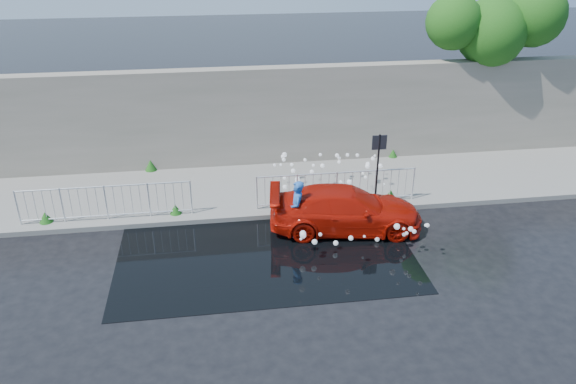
# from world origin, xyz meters

# --- Properties ---
(ground) EXTENTS (90.00, 90.00, 0.00)m
(ground) POSITION_xyz_m (0.00, 0.00, 0.00)
(ground) COLOR black
(ground) RESTS_ON ground
(pavement) EXTENTS (30.00, 4.00, 0.15)m
(pavement) POSITION_xyz_m (0.00, 5.00, 0.07)
(pavement) COLOR slate
(pavement) RESTS_ON ground
(curb) EXTENTS (30.00, 0.25, 0.16)m
(curb) POSITION_xyz_m (0.00, 3.00, 0.08)
(curb) COLOR slate
(curb) RESTS_ON ground
(retaining_wall) EXTENTS (30.00, 0.60, 3.50)m
(retaining_wall) POSITION_xyz_m (0.00, 7.20, 1.90)
(retaining_wall) COLOR slate
(retaining_wall) RESTS_ON pavement
(puddle) EXTENTS (8.00, 5.00, 0.01)m
(puddle) POSITION_xyz_m (0.50, 1.00, 0.01)
(puddle) COLOR black
(puddle) RESTS_ON ground
(sign_post) EXTENTS (0.45, 0.06, 2.50)m
(sign_post) POSITION_xyz_m (4.20, 3.10, 1.72)
(sign_post) COLOR black
(sign_post) RESTS_ON ground
(tree) EXTENTS (5.17, 2.51, 6.37)m
(tree) POSITION_xyz_m (9.71, 7.41, 4.86)
(tree) COLOR #332114
(tree) RESTS_ON ground
(railing_left) EXTENTS (5.05, 0.05, 1.10)m
(railing_left) POSITION_xyz_m (-4.00, 3.35, 0.74)
(railing_left) COLOR silver
(railing_left) RESTS_ON pavement
(railing_right) EXTENTS (5.05, 0.05, 1.10)m
(railing_right) POSITION_xyz_m (3.00, 3.35, 0.74)
(railing_right) COLOR silver
(railing_right) RESTS_ON pavement
(weeds) EXTENTS (12.17, 3.93, 0.39)m
(weeds) POSITION_xyz_m (-0.19, 4.54, 0.32)
(weeds) COLOR #164813
(weeds) RESTS_ON pavement
(water_spray) EXTENTS (3.63, 5.45, 1.18)m
(water_spray) POSITION_xyz_m (2.80, 3.25, 0.68)
(water_spray) COLOR white
(water_spray) RESTS_ON ground
(red_car) EXTENTS (4.63, 2.35, 1.29)m
(red_car) POSITION_xyz_m (2.98, 2.00, 0.64)
(red_car) COLOR #A51106
(red_car) RESTS_ON ground
(person) EXTENTS (0.48, 0.67, 1.72)m
(person) POSITION_xyz_m (1.50, 1.80, 0.86)
(person) COLOR #2155A7
(person) RESTS_ON ground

